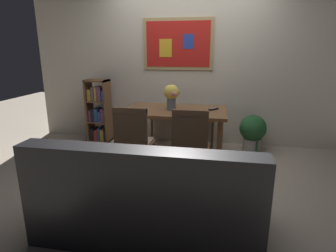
{
  "coord_description": "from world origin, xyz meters",
  "views": [
    {
      "loc": [
        0.5,
        -3.22,
        1.51
      ],
      "look_at": [
        -0.07,
        -0.15,
        0.65
      ],
      "focal_mm": 29.74,
      "sensor_mm": 36.0,
      "label": 1
    }
  ],
  "objects_px": {
    "leather_couch": "(148,199)",
    "flower_vase": "(172,95)",
    "dining_chair_near_right": "(191,141)",
    "bookshelf": "(99,113)",
    "potted_ivy": "(253,132)",
    "dining_chair_near_left": "(134,138)",
    "dining_chair_far_right": "(203,112)",
    "dining_table": "(175,116)",
    "dining_chair_far_left": "(165,110)",
    "tv_remote": "(213,109)"
  },
  "relations": [
    {
      "from": "dining_table",
      "to": "leather_couch",
      "type": "xyz_separation_m",
      "value": [
        0.04,
        -1.67,
        -0.31
      ]
    },
    {
      "from": "dining_chair_near_right",
      "to": "dining_chair_far_right",
      "type": "bearing_deg",
      "value": 88.66
    },
    {
      "from": "leather_couch",
      "to": "dining_chair_near_right",
      "type": "bearing_deg",
      "value": 73.51
    },
    {
      "from": "bookshelf",
      "to": "dining_chair_near_right",
      "type": "bearing_deg",
      "value": -39.1
    },
    {
      "from": "dining_table",
      "to": "dining_chair_far_right",
      "type": "xyz_separation_m",
      "value": [
        0.34,
        0.78,
        -0.09
      ]
    },
    {
      "from": "dining_chair_far_right",
      "to": "dining_chair_far_left",
      "type": "distance_m",
      "value": 0.64
    },
    {
      "from": "dining_chair_near_right",
      "to": "leather_couch",
      "type": "relative_size",
      "value": 0.51
    },
    {
      "from": "dining_chair_far_right",
      "to": "flower_vase",
      "type": "relative_size",
      "value": 2.68
    },
    {
      "from": "dining_chair_far_right",
      "to": "leather_couch",
      "type": "distance_m",
      "value": 2.47
    },
    {
      "from": "dining_chair_near_right",
      "to": "potted_ivy",
      "type": "bearing_deg",
      "value": 58.41
    },
    {
      "from": "flower_vase",
      "to": "tv_remote",
      "type": "xyz_separation_m",
      "value": [
        0.56,
        0.09,
        -0.19
      ]
    },
    {
      "from": "dining_chair_near_right",
      "to": "bookshelf",
      "type": "xyz_separation_m",
      "value": [
        -1.67,
        1.36,
        -0.05
      ]
    },
    {
      "from": "dining_chair_near_left",
      "to": "dining_chair_near_right",
      "type": "xyz_separation_m",
      "value": [
        0.65,
        -0.0,
        0.0
      ]
    },
    {
      "from": "dining_chair_near_right",
      "to": "flower_vase",
      "type": "relative_size",
      "value": 2.68
    },
    {
      "from": "leather_couch",
      "to": "flower_vase",
      "type": "xyz_separation_m",
      "value": [
        -0.08,
        1.64,
        0.62
      ]
    },
    {
      "from": "bookshelf",
      "to": "tv_remote",
      "type": "xyz_separation_m",
      "value": [
        1.89,
        -0.51,
        0.25
      ]
    },
    {
      "from": "dining_chair_far_right",
      "to": "bookshelf",
      "type": "bearing_deg",
      "value": -173.24
    },
    {
      "from": "dining_chair_near_left",
      "to": "potted_ivy",
      "type": "distance_m",
      "value": 1.98
    },
    {
      "from": "dining_chair_far_right",
      "to": "dining_chair_near_left",
      "type": "distance_m",
      "value": 1.71
    },
    {
      "from": "dining_table",
      "to": "bookshelf",
      "type": "relative_size",
      "value": 1.35
    },
    {
      "from": "dining_chair_far_left",
      "to": "potted_ivy",
      "type": "height_order",
      "value": "dining_chair_far_left"
    },
    {
      "from": "bookshelf",
      "to": "potted_ivy",
      "type": "bearing_deg",
      "value": -0.96
    },
    {
      "from": "leather_couch",
      "to": "dining_chair_far_right",
      "type": "bearing_deg",
      "value": 83.04
    },
    {
      "from": "flower_vase",
      "to": "tv_remote",
      "type": "height_order",
      "value": "flower_vase"
    },
    {
      "from": "dining_chair_near_right",
      "to": "flower_vase",
      "type": "distance_m",
      "value": 0.92
    },
    {
      "from": "dining_chair_far_left",
      "to": "flower_vase",
      "type": "distance_m",
      "value": 0.96
    },
    {
      "from": "dining_chair_far_left",
      "to": "leather_couch",
      "type": "bearing_deg",
      "value": -82.27
    },
    {
      "from": "potted_ivy",
      "to": "flower_vase",
      "type": "bearing_deg",
      "value": -154.17
    },
    {
      "from": "flower_vase",
      "to": "leather_couch",
      "type": "bearing_deg",
      "value": -87.12
    },
    {
      "from": "leather_couch",
      "to": "potted_ivy",
      "type": "distance_m",
      "value": 2.45
    },
    {
      "from": "dining_chair_near_right",
      "to": "potted_ivy",
      "type": "xyz_separation_m",
      "value": [
        0.81,
        1.32,
        -0.23
      ]
    },
    {
      "from": "bookshelf",
      "to": "flower_vase",
      "type": "height_order",
      "value": "flower_vase"
    },
    {
      "from": "leather_couch",
      "to": "flower_vase",
      "type": "bearing_deg",
      "value": 92.88
    },
    {
      "from": "dining_chair_near_left",
      "to": "dining_chair_near_right",
      "type": "relative_size",
      "value": 1.0
    },
    {
      "from": "dining_chair_far_right",
      "to": "dining_table",
      "type": "bearing_deg",
      "value": -113.71
    },
    {
      "from": "dining_chair_near_right",
      "to": "bookshelf",
      "type": "relative_size",
      "value": 0.87
    },
    {
      "from": "dining_table",
      "to": "dining_chair_near_right",
      "type": "bearing_deg",
      "value": -68.62
    },
    {
      "from": "potted_ivy",
      "to": "leather_couch",
      "type": "bearing_deg",
      "value": -115.95
    },
    {
      "from": "dining_chair_near_left",
      "to": "potted_ivy",
      "type": "relative_size",
      "value": 1.61
    },
    {
      "from": "leather_couch",
      "to": "potted_ivy",
      "type": "height_order",
      "value": "leather_couch"
    },
    {
      "from": "dining_chair_far_left",
      "to": "flower_vase",
      "type": "height_order",
      "value": "flower_vase"
    },
    {
      "from": "potted_ivy",
      "to": "bookshelf",
      "type": "bearing_deg",
      "value": 179.04
    },
    {
      "from": "dining_chair_far_left",
      "to": "flower_vase",
      "type": "relative_size",
      "value": 2.68
    },
    {
      "from": "dining_chair_far_right",
      "to": "dining_chair_near_right",
      "type": "relative_size",
      "value": 1.0
    },
    {
      "from": "dining_chair_near_right",
      "to": "dining_chair_far_left",
      "type": "relative_size",
      "value": 1.0
    },
    {
      "from": "dining_chair_far_left",
      "to": "leather_couch",
      "type": "relative_size",
      "value": 0.51
    },
    {
      "from": "potted_ivy",
      "to": "tv_remote",
      "type": "height_order",
      "value": "tv_remote"
    },
    {
      "from": "dining_table",
      "to": "dining_chair_near_left",
      "type": "bearing_deg",
      "value": -113.9
    },
    {
      "from": "dining_chair_near_right",
      "to": "tv_remote",
      "type": "xyz_separation_m",
      "value": [
        0.21,
        0.85,
        0.2
      ]
    },
    {
      "from": "dining_chair_far_left",
      "to": "potted_ivy",
      "type": "xyz_separation_m",
      "value": [
        1.41,
        -0.28,
        -0.23
      ]
    }
  ]
}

